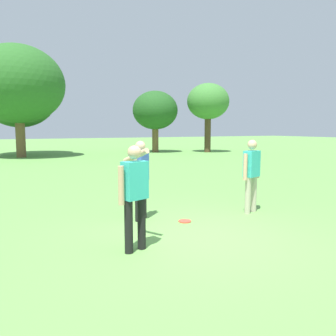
{
  "coord_description": "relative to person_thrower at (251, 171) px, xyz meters",
  "views": [
    {
      "loc": [
        -3.09,
        -4.91,
        1.9
      ],
      "look_at": [
        0.37,
        1.92,
        1.0
      ],
      "focal_mm": 36.44,
      "sensor_mm": 36.0,
      "label": 1
    }
  ],
  "objects": [
    {
      "name": "tree_broad_center",
      "position": [
        -3.58,
        18.29,
        3.73
      ],
      "size": [
        5.85,
        5.85,
        7.17
      ],
      "color": "brown",
      "rests_on": "ground"
    },
    {
      "name": "tree_slender_mid",
      "position": [
        6.25,
        18.66,
        2.32
      ],
      "size": [
        3.53,
        3.53,
        4.79
      ],
      "color": "brown",
      "rests_on": "ground"
    },
    {
      "name": "tree_far_right",
      "position": [
        -3.4,
        20.9,
        3.18
      ],
      "size": [
        5.17,
        5.17,
        6.34
      ],
      "color": "brown",
      "rests_on": "ground"
    },
    {
      "name": "person_catcher",
      "position": [
        -3.21,
        -1.07,
        0.02
      ],
      "size": [
        0.59,
        0.79,
        1.64
      ],
      "color": "black",
      "rests_on": "ground"
    },
    {
      "name": "person_bystander",
      "position": [
        -2.44,
        0.56,
        0.0
      ],
      "size": [
        0.47,
        0.44,
        1.64
      ],
      "color": "black",
      "rests_on": "ground"
    },
    {
      "name": "tree_back_left",
      "position": [
        9.96,
        16.83,
        2.98
      ],
      "size": [
        3.29,
        3.29,
        5.38
      ],
      "color": "#4C3823",
      "rests_on": "ground"
    },
    {
      "name": "frisbee",
      "position": [
        -1.7,
        0.0,
        -0.93
      ],
      "size": [
        0.26,
        0.26,
        0.03
      ],
      "primitive_type": "cylinder",
      "color": "#E04733",
      "rests_on": "ground"
    },
    {
      "name": "ground_plane",
      "position": [
        -1.97,
        -0.97,
        -0.94
      ],
      "size": [
        120.0,
        120.0,
        0.0
      ],
      "primitive_type": "plane",
      "color": "#609947"
    },
    {
      "name": "person_thrower",
      "position": [
        0.0,
        0.0,
        0.0
      ],
      "size": [
        0.58,
        0.33,
        1.64
      ],
      "color": "#B7AD93",
      "rests_on": "ground"
    }
  ]
}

